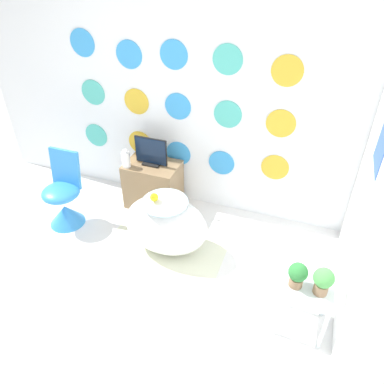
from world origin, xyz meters
TOP-DOWN VIEW (x-y plane):
  - ground_plane at (0.00, 0.00)m, footprint 12.00×12.00m
  - wall_back_dotted at (0.00, 1.88)m, footprint 4.65×0.05m
  - wall_right at (1.84, 0.93)m, footprint 0.06×2.86m
  - rug at (0.18, 0.89)m, footprint 1.19×0.71m
  - bathtub at (0.20, 1.01)m, footprint 0.82×0.53m
  - rubber_duck at (0.11, 0.97)m, footprint 0.08×0.08m
  - chair at (-0.98, 1.01)m, footprint 0.39×0.39m
  - tv_cabinet at (-0.23, 1.63)m, footprint 0.59×0.40m
  - tv at (-0.23, 1.63)m, footprint 0.36×0.12m
  - vase at (-0.46, 1.50)m, footprint 0.09×0.09m
  - side_table at (1.55, 0.56)m, footprint 0.40×0.36m
  - potted_plant_left at (1.46, 0.55)m, footprint 0.15×0.15m
  - potted_plant_right at (1.64, 0.55)m, footprint 0.15×0.15m

SIDE VIEW (x-z plane):
  - ground_plane at x=0.00m, z-range 0.00..0.00m
  - rug at x=0.18m, z-range 0.00..0.01m
  - chair at x=-0.98m, z-range -0.15..0.67m
  - tv_cabinet at x=-0.23m, z-range 0.00..0.53m
  - bathtub at x=0.20m, z-range 0.00..0.60m
  - side_table at x=1.55m, z-range 0.14..0.58m
  - potted_plant_left at x=1.46m, z-range 0.46..0.67m
  - potted_plant_right at x=1.64m, z-range 0.46..0.69m
  - vase at x=-0.46m, z-range 0.52..0.73m
  - rubber_duck at x=0.11m, z-range 0.59..0.69m
  - tv at x=-0.23m, z-range 0.52..0.83m
  - wall_back_dotted at x=0.00m, z-range 0.00..2.60m
  - wall_right at x=1.84m, z-range 0.00..2.60m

